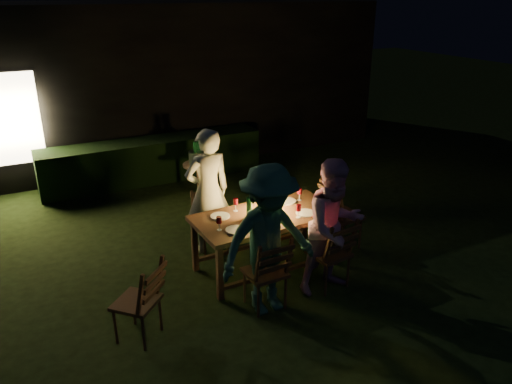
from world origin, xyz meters
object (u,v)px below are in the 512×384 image
bottle_table (249,208)px  ice_bucket (198,157)px  person_opp_right (334,227)px  lantern (268,201)px  chair_near_left (266,285)px  bottle_bucket_a (196,156)px  chair_far_left (211,233)px  person_opp_left (268,241)px  chair_far_right (272,217)px  side_table (198,168)px  chair_near_right (329,265)px  chair_spare (139,314)px  chair_end (341,226)px  person_house_side (208,192)px  bottle_bucket_b (199,154)px  dining_table (266,220)px

bottle_table → ice_bucket: 2.52m
person_opp_right → lantern: bearing=114.7°
chair_near_left → bottle_table: bearing=75.8°
bottle_bucket_a → chair_far_left: bearing=-104.5°
person_opp_left → chair_far_right: bearing=57.9°
side_table → ice_bucket: 0.19m
chair_near_right → person_opp_left: (-0.90, -0.08, 0.59)m
lantern → side_table: lantern is taller
chair_spare → chair_far_right: bearing=-12.7°
chair_end → person_house_side: 1.95m
side_table → ice_bucket: bearing=180.0°
chair_spare → bottle_table: bottle_table is taller
chair_near_left → bottle_bucket_b: size_ratio=3.05×
dining_table → lantern: size_ratio=5.39×
side_table → chair_end: bearing=-63.7°
dining_table → bottle_bucket_b: bearing=86.7°
chair_end → lantern: lantern is taller
dining_table → chair_near_right: 0.98m
chair_far_left → chair_end: size_ratio=0.87×
bottle_bucket_b → chair_far_left: bearing=-106.8°
chair_far_left → person_opp_right: person_opp_right is taller
chair_far_right → lantern: bearing=49.1°
dining_table → chair_near_left: (-0.42, -0.78, -0.40)m
chair_far_left → chair_far_right: (1.00, 0.03, 0.02)m
chair_far_left → chair_end: (1.70, -0.71, 0.04)m
person_house_side → bottle_bucket_b: (0.54, 1.73, -0.03)m
bottle_bucket_a → chair_spare: bearing=-120.3°
chair_spare → bottle_bucket_b: (1.93, 3.21, 0.57)m
person_opp_left → lantern: size_ratio=5.05×
chair_near_right → person_opp_left: person_opp_left is taller
chair_near_left → chair_near_right: 0.90m
person_house_side → bottle_table: size_ratio=6.31×
chair_far_right → lantern: (-0.47, -0.74, 0.64)m
chair_end → chair_far_right: bearing=-137.7°
person_opp_left → bottle_table: bearing=76.3°
bottle_table → chair_far_right: bearing=45.8°
person_house_side → person_opp_left: bearing=90.0°
dining_table → chair_end: size_ratio=1.81×
dining_table → chair_near_left: chair_near_left is taller
chair_near_right → chair_spare: (-2.34, 0.08, -0.01)m
chair_near_left → person_opp_left: size_ratio=0.55×
chair_near_left → bottle_bucket_a: bottle_bucket_a is taller
dining_table → chair_near_right: size_ratio=1.92×
chair_spare → ice_bucket: 3.72m
chair_near_right → person_opp_left: bearing=178.0°
bottle_table → person_opp_right: bearing=-47.6°
chair_far_right → chair_spare: chair_far_right is taller
bottle_bucket_a → lantern: bearing=-88.0°
chair_near_left → bottle_bucket_b: 3.40m
bottle_table → person_house_side: bearing=105.6°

